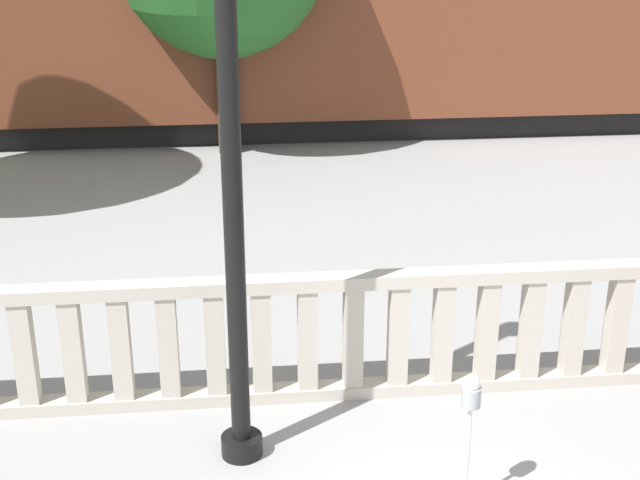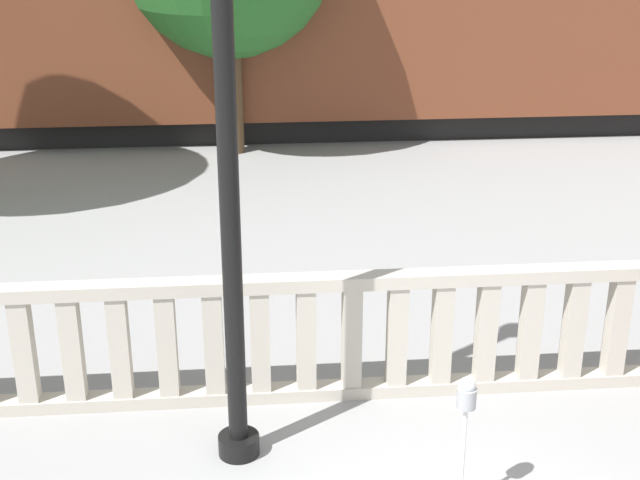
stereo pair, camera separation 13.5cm
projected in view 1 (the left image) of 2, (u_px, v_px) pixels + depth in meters
balustrade at (398, 334)px, 9.45m from camera, size 16.08×0.24×1.42m
lamppost at (231, 158)px, 7.56m from camera, size 0.40×0.40×5.71m
parking_meter at (471, 404)px, 7.53m from camera, size 0.17×0.17×1.31m
train_near at (242, 47)px, 19.81m from camera, size 28.56×3.10×4.26m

